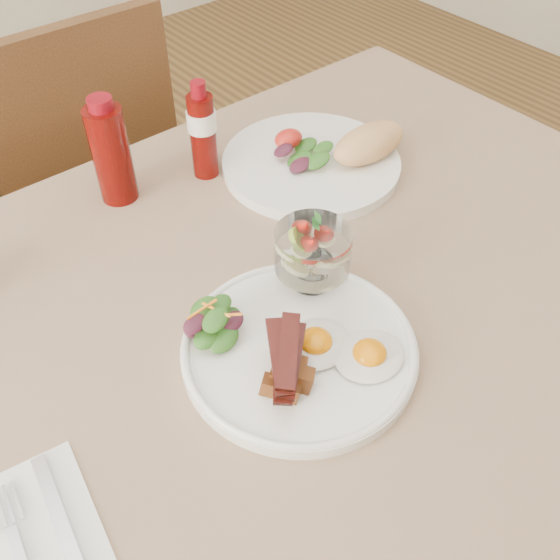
% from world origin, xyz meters
% --- Properties ---
extents(table, '(1.33, 0.88, 0.75)m').
position_xyz_m(table, '(0.00, 0.00, 0.66)').
color(table, brown).
rests_on(table, ground).
extents(chair_far, '(0.42, 0.42, 0.93)m').
position_xyz_m(chair_far, '(0.00, 0.66, 0.52)').
color(chair_far, brown).
rests_on(chair_far, ground).
extents(main_plate, '(0.28, 0.28, 0.02)m').
position_xyz_m(main_plate, '(-0.01, -0.08, 0.76)').
color(main_plate, white).
rests_on(main_plate, table).
extents(fried_eggs, '(0.14, 0.15, 0.02)m').
position_xyz_m(fried_eggs, '(0.02, -0.12, 0.77)').
color(fried_eggs, silver).
rests_on(fried_eggs, main_plate).
extents(bacon_potato_pile, '(0.09, 0.10, 0.05)m').
position_xyz_m(bacon_potato_pile, '(-0.05, -0.11, 0.79)').
color(bacon_potato_pile, brown).
rests_on(bacon_potato_pile, main_plate).
extents(side_salad, '(0.08, 0.08, 0.04)m').
position_xyz_m(side_salad, '(-0.08, -0.01, 0.79)').
color(side_salad, '#275115').
rests_on(side_salad, main_plate).
extents(fruit_cup, '(0.10, 0.10, 0.10)m').
position_xyz_m(fruit_cup, '(0.07, -0.01, 0.82)').
color(fruit_cup, white).
rests_on(fruit_cup, main_plate).
extents(second_plate, '(0.29, 0.29, 0.07)m').
position_xyz_m(second_plate, '(0.27, 0.18, 0.77)').
color(second_plate, white).
rests_on(second_plate, table).
extents(ketchup_bottle, '(0.07, 0.07, 0.17)m').
position_xyz_m(ketchup_bottle, '(-0.02, 0.32, 0.83)').
color(ketchup_bottle, '#510704').
rests_on(ketchup_bottle, table).
extents(hot_sauce_bottle, '(0.05, 0.05, 0.16)m').
position_xyz_m(hot_sauce_bottle, '(0.12, 0.29, 0.83)').
color(hot_sauce_bottle, '#510704').
rests_on(hot_sauce_bottle, table).
extents(napkin_cutlery, '(0.14, 0.21, 0.01)m').
position_xyz_m(napkin_cutlery, '(-0.34, -0.11, 0.75)').
color(napkin_cutlery, white).
rests_on(napkin_cutlery, table).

